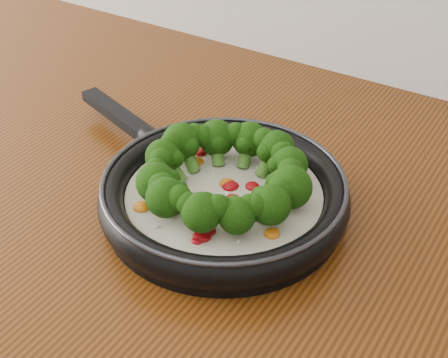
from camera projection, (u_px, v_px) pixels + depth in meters
The scene contains 1 object.
skillet at pixel (223, 189), 0.76m from camera, with size 0.48×0.37×0.09m.
Camera 1 is at (0.30, 0.56, 1.39)m, focal length 52.30 mm.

